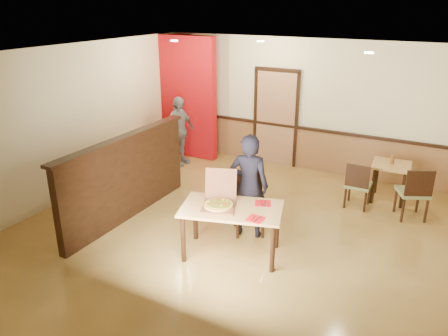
{
  "coord_description": "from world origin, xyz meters",
  "views": [
    {
      "loc": [
        2.66,
        -5.39,
        3.51
      ],
      "look_at": [
        -0.24,
        0.0,
        1.15
      ],
      "focal_mm": 35.0,
      "sensor_mm": 36.0,
      "label": 1
    }
  ],
  "objects_px": {
    "side_table": "(391,173)",
    "passerby": "(179,131)",
    "diner_chair": "(249,200)",
    "pizza_box": "(219,202)",
    "side_chair_right": "(415,191)",
    "side_chair_left": "(358,184)",
    "condiment": "(392,160)",
    "diner": "(249,186)",
    "main_table": "(232,214)"
  },
  "relations": [
    {
      "from": "diner_chair",
      "to": "condiment",
      "type": "distance_m",
      "value": 2.92
    },
    {
      "from": "side_chair_left",
      "to": "condiment",
      "type": "height_order",
      "value": "condiment"
    },
    {
      "from": "diner_chair",
      "to": "diner",
      "type": "xyz_separation_m",
      "value": [
        0.06,
        -0.14,
        0.3
      ]
    },
    {
      "from": "diner",
      "to": "condiment",
      "type": "height_order",
      "value": "diner"
    },
    {
      "from": "main_table",
      "to": "side_table",
      "type": "relative_size",
      "value": 2.23
    },
    {
      "from": "side_chair_right",
      "to": "side_table",
      "type": "relative_size",
      "value": 1.32
    },
    {
      "from": "condiment",
      "to": "side_chair_right",
      "type": "bearing_deg",
      "value": -52.24
    },
    {
      "from": "side_table",
      "to": "condiment",
      "type": "height_order",
      "value": "condiment"
    },
    {
      "from": "diner_chair",
      "to": "diner",
      "type": "relative_size",
      "value": 0.58
    },
    {
      "from": "main_table",
      "to": "diner_chair",
      "type": "bearing_deg",
      "value": 80.43
    },
    {
      "from": "side_chair_left",
      "to": "side_chair_right",
      "type": "xyz_separation_m",
      "value": [
        0.93,
        0.0,
        0.05
      ]
    },
    {
      "from": "diner_chair",
      "to": "pizza_box",
      "type": "relative_size",
      "value": 1.46
    },
    {
      "from": "diner_chair",
      "to": "side_chair_left",
      "type": "relative_size",
      "value": 1.14
    },
    {
      "from": "side_chair_right",
      "to": "condiment",
      "type": "bearing_deg",
      "value": -77.92
    },
    {
      "from": "side_chair_right",
      "to": "side_table",
      "type": "height_order",
      "value": "side_chair_right"
    },
    {
      "from": "diner",
      "to": "pizza_box",
      "type": "relative_size",
      "value": 2.51
    },
    {
      "from": "side_chair_left",
      "to": "pizza_box",
      "type": "xyz_separation_m",
      "value": [
        -1.44,
        -2.49,
        0.36
      ]
    },
    {
      "from": "diner_chair",
      "to": "pizza_box",
      "type": "distance_m",
      "value": 0.89
    },
    {
      "from": "side_chair_left",
      "to": "passerby",
      "type": "distance_m",
      "value": 4.08
    },
    {
      "from": "pizza_box",
      "to": "passerby",
      "type": "bearing_deg",
      "value": 111.15
    },
    {
      "from": "side_table",
      "to": "diner_chair",
      "type": "bearing_deg",
      "value": -128.64
    },
    {
      "from": "diner_chair",
      "to": "passerby",
      "type": "distance_m",
      "value": 3.38
    },
    {
      "from": "side_chair_left",
      "to": "diner",
      "type": "distance_m",
      "value": 2.24
    },
    {
      "from": "side_table",
      "to": "pizza_box",
      "type": "relative_size",
      "value": 1.08
    },
    {
      "from": "pizza_box",
      "to": "condiment",
      "type": "xyz_separation_m",
      "value": [
        1.89,
        3.12,
        -0.03
      ]
    },
    {
      "from": "main_table",
      "to": "condiment",
      "type": "relative_size",
      "value": 9.79
    },
    {
      "from": "diner_chair",
      "to": "side_chair_right",
      "type": "relative_size",
      "value": 1.03
    },
    {
      "from": "side_table",
      "to": "condiment",
      "type": "distance_m",
      "value": 0.25
    },
    {
      "from": "main_table",
      "to": "passerby",
      "type": "relative_size",
      "value": 1.03
    },
    {
      "from": "diner",
      "to": "pizza_box",
      "type": "distance_m",
      "value": 0.71
    },
    {
      "from": "side_chair_left",
      "to": "condiment",
      "type": "xyz_separation_m",
      "value": [
        0.44,
        0.63,
        0.33
      ]
    },
    {
      "from": "side_chair_right",
      "to": "pizza_box",
      "type": "distance_m",
      "value": 3.45
    },
    {
      "from": "diner_chair",
      "to": "passerby",
      "type": "relative_size",
      "value": 0.63
    },
    {
      "from": "passerby",
      "to": "side_table",
      "type": "bearing_deg",
      "value": -76.59
    },
    {
      "from": "side_table",
      "to": "passerby",
      "type": "distance_m",
      "value": 4.52
    },
    {
      "from": "passerby",
      "to": "pizza_box",
      "type": "relative_size",
      "value": 2.33
    },
    {
      "from": "diner_chair",
      "to": "passerby",
      "type": "height_order",
      "value": "passerby"
    },
    {
      "from": "condiment",
      "to": "pizza_box",
      "type": "bearing_deg",
      "value": -121.15
    },
    {
      "from": "main_table",
      "to": "pizza_box",
      "type": "distance_m",
      "value": 0.25
    },
    {
      "from": "diner_chair",
      "to": "side_chair_right",
      "type": "height_order",
      "value": "diner_chair"
    },
    {
      "from": "side_chair_right",
      "to": "diner",
      "type": "distance_m",
      "value": 2.88
    },
    {
      "from": "diner",
      "to": "passerby",
      "type": "bearing_deg",
      "value": -52.36
    },
    {
      "from": "side_chair_right",
      "to": "passerby",
      "type": "relative_size",
      "value": 0.61
    },
    {
      "from": "main_table",
      "to": "pizza_box",
      "type": "xyz_separation_m",
      "value": [
        -0.18,
        -0.05,
        0.17
      ]
    },
    {
      "from": "side_table",
      "to": "passerby",
      "type": "xyz_separation_m",
      "value": [
        -4.5,
        -0.23,
        0.23
      ]
    },
    {
      "from": "side_chair_right",
      "to": "diner",
      "type": "relative_size",
      "value": 0.57
    },
    {
      "from": "diner",
      "to": "pizza_box",
      "type": "xyz_separation_m",
      "value": [
        -0.14,
        -0.7,
        -0.01
      ]
    },
    {
      "from": "side_chair_left",
      "to": "side_table",
      "type": "height_order",
      "value": "side_chair_left"
    },
    {
      "from": "main_table",
      "to": "pizza_box",
      "type": "relative_size",
      "value": 2.4
    },
    {
      "from": "main_table",
      "to": "side_chair_right",
      "type": "height_order",
      "value": "side_chair_right"
    }
  ]
}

